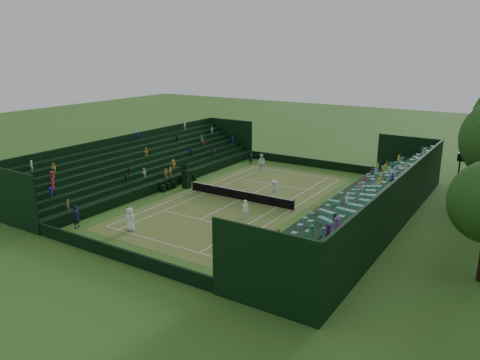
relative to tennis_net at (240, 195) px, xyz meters
The scene contains 18 objects.
ground 0.53m from the tennis_net, ahead, with size 160.00×160.00×0.00m, color #33611E.
court_surface 0.52m from the tennis_net, ahead, with size 12.97×26.77×0.01m, color #3C7226.
perimeter_wall_north 15.89m from the tennis_net, 90.00° to the left, with size 17.17×0.20×1.00m, color black.
perimeter_wall_south 15.89m from the tennis_net, 90.00° to the right, with size 17.17×0.20×1.00m, color black.
perimeter_wall_east 8.49m from the tennis_net, ahead, with size 0.20×31.77×1.00m, color black.
perimeter_wall_west 8.49m from the tennis_net, behind, with size 0.20×31.77×1.00m, color black.
north_grandstand 12.70m from the tennis_net, ahead, with size 6.60×32.00×4.90m.
south_grandstand 12.70m from the tennis_net, behind, with size 6.60×32.00×4.90m.
tennis_net is the anchor object (origin of this frame).
scoreboard_tower 24.04m from the tennis_net, 42.03° to the left, with size 2.00×1.00×3.70m.
umpire_chair 6.92m from the tennis_net, behind, with size 0.92×0.92×2.88m.
courtside_chairs 8.04m from the tennis_net, behind, with size 0.48×5.45×1.05m.
player_near_west 11.85m from the tennis_net, 105.43° to the right, with size 0.94×0.61×1.93m, color white.
player_near_east 5.04m from the tennis_net, 52.25° to the right, with size 0.60×0.40×1.66m, color white.
player_far_west 11.61m from the tennis_net, 109.73° to the left, with size 0.98×0.76×2.01m, color white.
player_far_east 3.38m from the tennis_net, 40.94° to the left, with size 1.21×0.70×1.88m, color white.
line_judge_north 14.57m from the tennis_net, 117.26° to the left, with size 0.62×0.41×1.70m, color black.
line_judge_south 15.19m from the tennis_net, 118.75° to the right, with size 0.70×0.46×1.93m, color black.
Camera 1 is at (23.21, -36.26, 14.16)m, focal length 35.00 mm.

